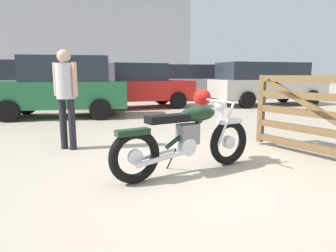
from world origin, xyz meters
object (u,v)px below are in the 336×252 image
Objects in this scene: bystander at (66,89)px; dark_sedan_left at (266,82)px; vintage_motorcycle at (189,135)px; pale_sedan_back at (194,81)px; red_hatchback_near at (137,86)px; white_estate_far at (63,86)px.

dark_sedan_left reaches higher than bystander.
pale_sedan_back reaches higher than vintage_motorcycle.
dark_sedan_left is (5.51, 7.70, 0.45)m from vintage_motorcycle.
red_hatchback_near is (-5.34, 0.09, -0.10)m from dark_sedan_left.
pale_sedan_back reaches higher than bystander.
white_estate_far is 0.90× the size of red_hatchback_near.
red_hatchback_near is (0.18, 7.78, 0.34)m from vintage_motorcycle.
white_estate_far is at bearing -170.89° from dark_sedan_left.
vintage_motorcycle is 9.48m from dark_sedan_left.
red_hatchback_near is at bearing 173.88° from dark_sedan_left.
bystander is 0.35× the size of pale_sedan_back.
white_estate_far is (-0.58, 4.13, -0.10)m from bystander.
vintage_motorcycle is 0.45× the size of red_hatchback_near.
white_estate_far is at bearing 92.61° from vintage_motorcycle.
vintage_motorcycle is 6.16m from white_estate_far.
red_hatchback_near is at bearing 48.10° from pale_sedan_back.
vintage_motorcycle is 1.21× the size of bystander.
red_hatchback_near is 4.54m from pale_sedan_back.
dark_sedan_left is at bearing 126.53° from pale_sedan_back.
dark_sedan_left and pale_sedan_back have the same top height.
white_estate_far is 8.01m from dark_sedan_left.
vintage_motorcycle is 0.42× the size of pale_sedan_back.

